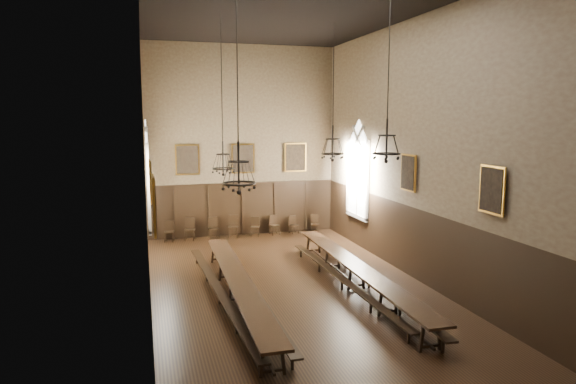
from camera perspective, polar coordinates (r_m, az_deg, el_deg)
name	(u,v)px	position (r m, az deg, el deg)	size (l,w,h in m)	color
floor	(297,295)	(16.71, 1.00, -11.40)	(9.00, 18.00, 0.02)	black
ceiling	(298,1)	(16.10, 1.09, 20.44)	(9.00, 18.00, 0.02)	black
wall_back	(242,141)	(24.53, -5.11, 5.62)	(9.00, 0.02, 9.00)	#776849
wall_front	(485,198)	(7.66, 21.00, -0.61)	(9.00, 0.02, 9.00)	#776849
wall_left	(145,157)	(15.10, -15.60, 3.73)	(0.02, 18.00, 9.00)	#776849
wall_right	(428,152)	(17.62, 15.26, 4.35)	(0.02, 18.00, 9.00)	#776849
wainscot_panelling	(297,257)	(16.33, 1.02, -7.23)	(9.00, 18.00, 2.50)	black
table_left	(238,290)	(15.98, -5.59, -10.81)	(0.90, 10.32, 0.80)	black
table_right	(356,277)	(17.27, 7.60, -9.36)	(0.93, 10.47, 0.82)	black
bench_left_outer	(219,295)	(16.00, -7.63, -11.26)	(0.76, 10.03, 0.45)	black
bench_left_inner	(252,292)	(16.14, -4.04, -11.04)	(0.36, 9.87, 0.44)	black
bench_right_inner	(342,282)	(17.16, 6.01, -9.95)	(0.49, 9.16, 0.41)	black
bench_right_outer	(369,279)	(17.49, 8.99, -9.51)	(1.03, 10.68, 0.48)	black
chair_0	(169,235)	(24.14, -13.07, -4.71)	(0.49, 0.49, 0.95)	black
chair_1	(190,233)	(24.22, -10.86, -4.54)	(0.55, 0.55, 1.03)	black
chair_2	(214,232)	(24.43, -8.28, -4.40)	(0.46, 0.46, 0.99)	black
chair_3	(233,231)	(24.48, -6.13, -4.29)	(0.55, 0.55, 1.04)	black
chair_4	(255,230)	(24.71, -3.69, -4.25)	(0.50, 0.50, 0.90)	black
chair_5	(275,229)	(24.91, -1.50, -4.10)	(0.48, 0.48, 0.94)	black
chair_6	(294,228)	(25.17, 0.65, -4.03)	(0.45, 0.45, 0.86)	black
chair_7	(315,227)	(25.48, 3.00, -3.89)	(0.45, 0.45, 0.87)	black
chandelier_back_left	(223,157)	(17.65, -7.24, 3.93)	(0.75, 0.75, 5.24)	black
chandelier_back_right	(333,145)	(19.25, 4.98, 5.20)	(0.86, 0.86, 4.88)	black
chandelier_front_left	(239,170)	(13.15, -5.50, 2.45)	(0.86, 0.86, 5.21)	black
chandelier_front_right	(387,142)	(14.50, 10.90, 5.48)	(0.78, 0.78, 4.52)	black
portrait_back_0	(187,160)	(24.10, -11.12, 3.54)	(1.10, 0.12, 1.40)	#B27E2A
portrait_back_1	(243,158)	(24.45, -5.03, 3.73)	(1.10, 0.12, 1.40)	#B27E2A
portrait_back_2	(295,157)	(25.06, 0.83, 3.87)	(1.10, 0.12, 1.40)	#B27E2A
portrait_left_0	(150,181)	(16.17, -15.05, 1.19)	(0.12, 1.00, 1.30)	#B27E2A
portrait_left_1	(154,205)	(11.72, -14.69, -1.39)	(0.12, 1.00, 1.30)	#B27E2A
portrait_right_0	(408,173)	(18.49, 13.23, 2.10)	(0.12, 1.00, 1.30)	#B27E2A
portrait_right_1	(492,190)	(14.75, 21.72, 0.22)	(0.12, 1.00, 1.30)	#B27E2A
window_right	(358,169)	(22.55, 7.77, 2.55)	(0.20, 2.20, 4.60)	white
window_left	(147,175)	(20.68, -15.36, 1.82)	(0.20, 2.20, 4.60)	white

